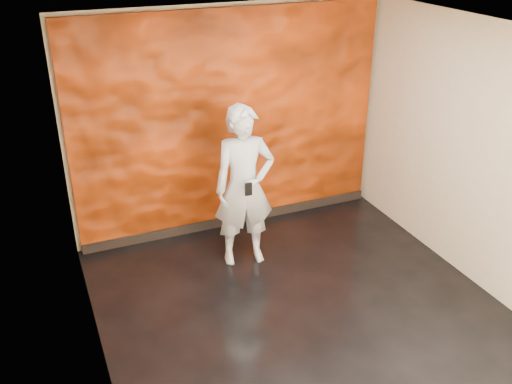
% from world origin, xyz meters
% --- Properties ---
extents(room, '(4.02, 4.02, 2.81)m').
position_xyz_m(room, '(0.00, 0.00, 1.40)').
color(room, black).
rests_on(room, ground).
extents(feature_wall, '(3.90, 0.06, 2.75)m').
position_xyz_m(feature_wall, '(0.00, 1.96, 1.38)').
color(feature_wall, '#E7460B').
rests_on(feature_wall, ground).
extents(baseboard, '(3.90, 0.04, 0.12)m').
position_xyz_m(baseboard, '(0.00, 1.92, 0.06)').
color(baseboard, black).
rests_on(baseboard, ground).
extents(man, '(0.74, 0.54, 1.88)m').
position_xyz_m(man, '(-0.18, 1.08, 0.94)').
color(man, '#A3A7B4').
rests_on(man, ground).
extents(phone, '(0.08, 0.02, 0.15)m').
position_xyz_m(phone, '(-0.24, 0.80, 1.05)').
color(phone, black).
rests_on(phone, man).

